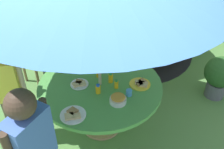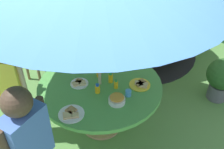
{
  "view_description": "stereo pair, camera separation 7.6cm",
  "coord_description": "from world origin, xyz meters",
  "px_view_note": "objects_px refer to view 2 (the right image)",
  "views": [
    {
      "loc": [
        1.03,
        -1.99,
        2.48
      ],
      "look_at": [
        0.1,
        0.11,
        0.77
      ],
      "focal_mm": 40.88,
      "sensor_mm": 36.0,
      "label": 1
    },
    {
      "loc": [
        1.1,
        -1.96,
        2.48
      ],
      "look_at": [
        0.1,
        0.11,
        0.77
      ],
      "focal_mm": 40.88,
      "sensor_mm": 36.0,
      "label": 2
    }
  ],
  "objects_px": {
    "juice_bottle_near_left": "(60,60)",
    "cup_near": "(128,93)",
    "plate_center_front": "(140,84)",
    "child_in_grey_shirt": "(106,23)",
    "juice_bottle_mid_left": "(116,84)",
    "dome_tent": "(138,14)",
    "child_in_blue_shirt": "(27,137)",
    "potted_plant": "(222,77)",
    "juice_bottle_far_right": "(97,89)",
    "garden_table": "(100,90)",
    "plate_center_back": "(80,64)",
    "plate_near_right": "(79,83)",
    "plate_far_left": "(71,114)",
    "juice_bottle_mid_right": "(99,73)",
    "snack_bowl": "(117,99)",
    "juice_bottle_spot_a": "(97,53)",
    "child_in_white_shirt": "(46,46)",
    "plate_back_edge": "(120,64)",
    "wooden_chair": "(38,46)",
    "child_in_yellow_shirt": "(4,79)",
    "juice_bottle_front_edge": "(111,78)"
  },
  "relations": [
    {
      "from": "potted_plant",
      "to": "child_in_yellow_shirt",
      "type": "bearing_deg",
      "value": -141.15
    },
    {
      "from": "plate_far_left",
      "to": "juice_bottle_mid_right",
      "type": "height_order",
      "value": "juice_bottle_mid_right"
    },
    {
      "from": "child_in_grey_shirt",
      "to": "plate_back_edge",
      "type": "relative_size",
      "value": 5.66
    },
    {
      "from": "juice_bottle_mid_left",
      "to": "juice_bottle_front_edge",
      "type": "distance_m",
      "value": 0.12
    },
    {
      "from": "juice_bottle_near_left",
      "to": "plate_back_edge",
      "type": "bearing_deg",
      "value": 23.74
    },
    {
      "from": "child_in_white_shirt",
      "to": "snack_bowl",
      "type": "height_order",
      "value": "child_in_white_shirt"
    },
    {
      "from": "juice_bottle_near_left",
      "to": "juice_bottle_far_right",
      "type": "height_order",
      "value": "juice_bottle_near_left"
    },
    {
      "from": "garden_table",
      "to": "potted_plant",
      "type": "xyz_separation_m",
      "value": [
        1.25,
        1.2,
        -0.22
      ]
    },
    {
      "from": "plate_near_right",
      "to": "cup_near",
      "type": "relative_size",
      "value": 2.93
    },
    {
      "from": "plate_back_edge",
      "to": "juice_bottle_front_edge",
      "type": "relative_size",
      "value": 2.07
    },
    {
      "from": "garden_table",
      "to": "plate_center_back",
      "type": "distance_m",
      "value": 0.48
    },
    {
      "from": "wooden_chair",
      "to": "juice_bottle_spot_a",
      "type": "height_order",
      "value": "wooden_chair"
    },
    {
      "from": "garden_table",
      "to": "child_in_grey_shirt",
      "type": "height_order",
      "value": "child_in_grey_shirt"
    },
    {
      "from": "potted_plant",
      "to": "juice_bottle_far_right",
      "type": "xyz_separation_m",
      "value": [
        -1.2,
        -1.34,
        0.37
      ]
    },
    {
      "from": "juice_bottle_spot_a",
      "to": "plate_center_back",
      "type": "bearing_deg",
      "value": -112.66
    },
    {
      "from": "juice_bottle_mid_left",
      "to": "plate_far_left",
      "type": "bearing_deg",
      "value": -111.26
    },
    {
      "from": "plate_center_back",
      "to": "plate_far_left",
      "type": "height_order",
      "value": "same"
    },
    {
      "from": "potted_plant",
      "to": "plate_back_edge",
      "type": "height_order",
      "value": "plate_back_edge"
    },
    {
      "from": "plate_center_front",
      "to": "juice_bottle_near_left",
      "type": "xyz_separation_m",
      "value": [
        -1.05,
        -0.03,
        0.05
      ]
    },
    {
      "from": "wooden_chair",
      "to": "plate_near_right",
      "type": "relative_size",
      "value": 5.05
    },
    {
      "from": "potted_plant",
      "to": "plate_center_front",
      "type": "height_order",
      "value": "plate_center_front"
    },
    {
      "from": "child_in_yellow_shirt",
      "to": "child_in_blue_shirt",
      "type": "height_order",
      "value": "child_in_blue_shirt"
    },
    {
      "from": "child_in_white_shirt",
      "to": "plate_back_edge",
      "type": "bearing_deg",
      "value": 25.07
    },
    {
      "from": "garden_table",
      "to": "juice_bottle_near_left",
      "type": "relative_size",
      "value": 10.55
    },
    {
      "from": "juice_bottle_near_left",
      "to": "cup_near",
      "type": "height_order",
      "value": "juice_bottle_near_left"
    },
    {
      "from": "cup_near",
      "to": "wooden_chair",
      "type": "bearing_deg",
      "value": 161.48
    },
    {
      "from": "snack_bowl",
      "to": "juice_bottle_far_right",
      "type": "distance_m",
      "value": 0.26
    },
    {
      "from": "wooden_chair",
      "to": "juice_bottle_far_right",
      "type": "xyz_separation_m",
      "value": [
        1.36,
        -0.66,
        0.17
      ]
    },
    {
      "from": "plate_near_right",
      "to": "plate_far_left",
      "type": "bearing_deg",
      "value": -67.76
    },
    {
      "from": "wooden_chair",
      "to": "juice_bottle_far_right",
      "type": "relative_size",
      "value": 9.18
    },
    {
      "from": "juice_bottle_near_left",
      "to": "child_in_white_shirt",
      "type": "bearing_deg",
      "value": 155.35
    },
    {
      "from": "dome_tent",
      "to": "plate_far_left",
      "type": "bearing_deg",
      "value": -68.37
    },
    {
      "from": "child_in_blue_shirt",
      "to": "plate_far_left",
      "type": "distance_m",
      "value": 0.54
    },
    {
      "from": "child_in_white_shirt",
      "to": "juice_bottle_front_edge",
      "type": "height_order",
      "value": "child_in_white_shirt"
    },
    {
      "from": "juice_bottle_mid_left",
      "to": "juice_bottle_near_left",
      "type": "bearing_deg",
      "value": 171.36
    },
    {
      "from": "juice_bottle_front_edge",
      "to": "garden_table",
      "type": "bearing_deg",
      "value": -139.65
    },
    {
      "from": "child_in_blue_shirt",
      "to": "cup_near",
      "type": "relative_size",
      "value": 19.57
    },
    {
      "from": "plate_center_front",
      "to": "juice_bottle_far_right",
      "type": "distance_m",
      "value": 0.49
    },
    {
      "from": "child_in_blue_shirt",
      "to": "juice_bottle_far_right",
      "type": "xyz_separation_m",
      "value": [
        0.14,
        0.91,
        -0.13
      ]
    },
    {
      "from": "plate_near_right",
      "to": "dome_tent",
      "type": "bearing_deg",
      "value": 92.35
    },
    {
      "from": "potted_plant",
      "to": "plate_far_left",
      "type": "xyz_separation_m",
      "value": [
        -1.27,
        -1.75,
        0.33
      ]
    },
    {
      "from": "juice_bottle_far_right",
      "to": "plate_center_back",
      "type": "bearing_deg",
      "value": 140.66
    },
    {
      "from": "juice_bottle_far_right",
      "to": "juice_bottle_spot_a",
      "type": "relative_size",
      "value": 0.89
    },
    {
      "from": "dome_tent",
      "to": "child_in_blue_shirt",
      "type": "height_order",
      "value": "dome_tent"
    },
    {
      "from": "child_in_white_shirt",
      "to": "plate_far_left",
      "type": "relative_size",
      "value": 4.81
    },
    {
      "from": "child_in_grey_shirt",
      "to": "juice_bottle_mid_left",
      "type": "relative_size",
      "value": 13.67
    },
    {
      "from": "snack_bowl",
      "to": "plate_far_left",
      "type": "relative_size",
      "value": 0.68
    },
    {
      "from": "child_in_yellow_shirt",
      "to": "juice_bottle_far_right",
      "type": "bearing_deg",
      "value": -8.61
    },
    {
      "from": "plate_center_back",
      "to": "plate_near_right",
      "type": "height_order",
      "value": "same"
    },
    {
      "from": "child_in_white_shirt",
      "to": "potted_plant",
      "type": "bearing_deg",
      "value": 39.13
    }
  ]
}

